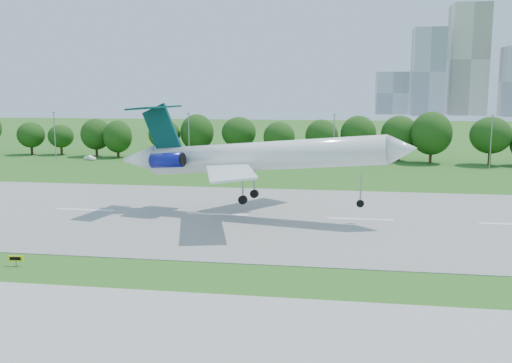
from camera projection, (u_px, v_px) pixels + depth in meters
name	position (u px, v px, depth m)	size (l,w,h in m)	color
ground	(161.00, 268.00, 56.51)	(600.00, 600.00, 0.00)	#235616
runway	(217.00, 215.00, 80.89)	(400.00, 45.00, 0.08)	gray
taxiway	(78.00, 347.00, 38.94)	(400.00, 23.00, 0.08)	#ADADA8
tree_line	(275.00, 136.00, 145.29)	(288.40, 8.40, 10.40)	#382314
light_poles	(260.00, 138.00, 135.90)	(175.90, 0.25, 12.19)	gray
skyline	(461.00, 73.00, 417.36)	(127.00, 52.00, 80.00)	#B2B2B7
airliner	(249.00, 155.00, 79.20)	(42.78, 30.70, 13.61)	white
taxi_sign_centre	(16.00, 259.00, 57.01)	(1.53, 0.36, 1.07)	gray
service_vehicle_a	(90.00, 158.00, 145.52)	(1.21, 3.47, 1.14)	white
service_vehicle_b	(179.00, 161.00, 138.27)	(1.29, 3.21, 1.09)	silver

